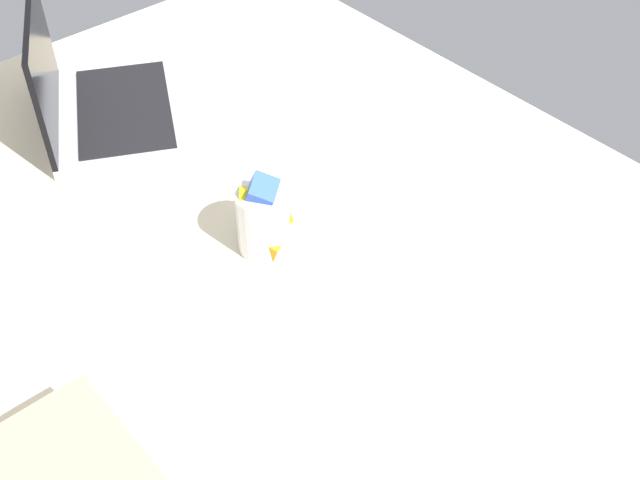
% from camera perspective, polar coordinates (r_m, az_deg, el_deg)
% --- Properties ---
extents(bed_mattress, '(1.80, 1.40, 0.18)m').
position_cam_1_polar(bed_mattress, '(1.26, -3.11, -7.44)').
color(bed_mattress, beige).
rests_on(bed_mattress, ground).
extents(laptop, '(0.40, 0.36, 0.23)m').
position_cam_1_polar(laptop, '(1.57, -15.42, 9.43)').
color(laptop, '#B7BABC').
rests_on(laptop, bed_mattress).
extents(snack_cup, '(0.10, 0.09, 0.15)m').
position_cam_1_polar(snack_cup, '(1.24, -3.83, 1.53)').
color(snack_cup, silver).
rests_on(snack_cup, bed_mattress).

